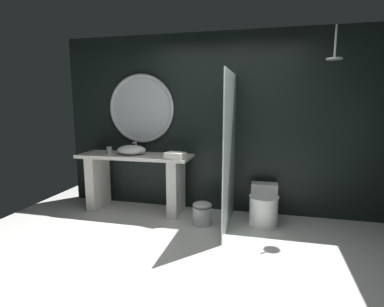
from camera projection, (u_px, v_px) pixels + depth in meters
ground_plane at (186, 274)px, 2.92m from camera, size 5.76×5.76×0.00m
back_wall_panel at (219, 124)px, 4.52m from camera, size 4.80×0.10×2.60m
vanity_counter at (136, 177)px, 4.59m from camera, size 1.68×0.59×0.85m
vessel_sink at (131, 150)px, 4.52m from camera, size 0.43×0.35×0.18m
tumbler_cup at (109, 150)px, 4.63m from camera, size 0.08×0.08×0.10m
tissue_box at (172, 154)px, 4.37m from camera, size 0.12×0.13×0.06m
round_wall_mirror at (141, 109)px, 4.68m from camera, size 1.05×0.06×1.05m
shower_glass_panel at (230, 152)px, 3.91m from camera, size 0.02×1.17×1.99m
rain_shower_head at (335, 55)px, 3.58m from camera, size 0.18×0.18×0.39m
toilet at (264, 206)px, 4.11m from camera, size 0.39×0.60×0.50m
waste_bin at (202, 213)px, 4.08m from camera, size 0.26×0.26×0.31m
folded_hand_towel at (175, 156)px, 4.18m from camera, size 0.29×0.23×0.09m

